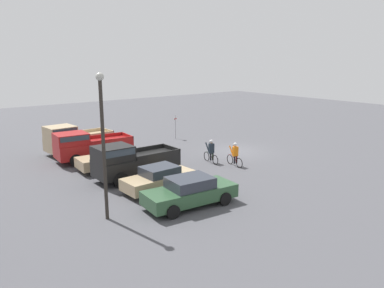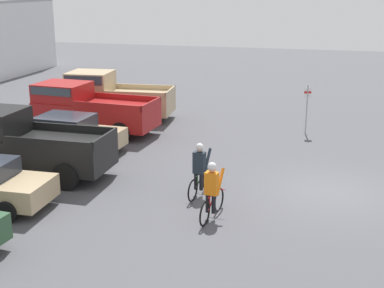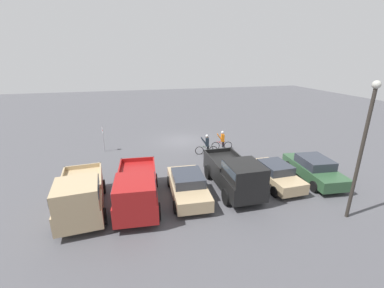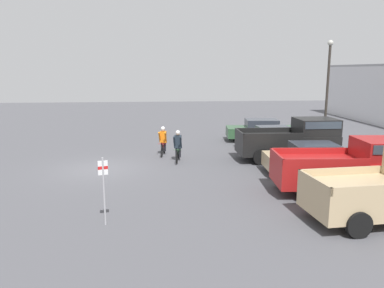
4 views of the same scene
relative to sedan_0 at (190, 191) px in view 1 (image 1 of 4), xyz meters
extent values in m
plane|color=#4C4C51|center=(6.63, -10.00, -0.75)|extent=(80.00, 80.00, 0.00)
cube|color=#2D5133|center=(0.00, 0.00, -0.13)|extent=(2.27, 4.89, 0.67)
cube|color=#2D333D|center=(0.00, 0.00, 0.47)|extent=(1.85, 2.28, 0.54)
cylinder|color=black|center=(-0.78, 1.60, -0.42)|extent=(0.24, 0.69, 0.67)
cylinder|color=black|center=(1.06, 1.43, -0.42)|extent=(0.24, 0.69, 0.67)
cylinder|color=black|center=(-1.06, -1.43, -0.42)|extent=(0.24, 0.69, 0.67)
cylinder|color=black|center=(0.78, -1.60, -0.42)|extent=(0.24, 0.69, 0.67)
cube|color=tan|center=(2.80, -0.03, -0.17)|extent=(1.82, 4.28, 0.65)
cube|color=#2D333D|center=(2.80, -0.03, 0.41)|extent=(1.59, 1.95, 0.49)
cylinder|color=black|center=(1.91, 1.30, -0.44)|extent=(0.20, 0.63, 0.62)
cylinder|color=black|center=(3.61, 1.35, -0.44)|extent=(0.20, 0.63, 0.62)
cylinder|color=black|center=(1.99, -1.41, -0.44)|extent=(0.20, 0.63, 0.62)
cylinder|color=black|center=(3.69, -1.36, -0.44)|extent=(0.20, 0.63, 0.62)
cube|color=black|center=(5.60, -0.20, 0.14)|extent=(1.98, 5.25, 0.99)
cube|color=black|center=(5.60, 1.38, 1.06)|extent=(1.82, 2.10, 0.86)
cube|color=#333D47|center=(5.60, 1.38, 1.25)|extent=(1.88, 1.93, 0.38)
cube|color=black|center=(4.65, -1.25, 0.76)|extent=(0.08, 3.15, 0.25)
cube|color=black|center=(6.55, -1.25, 0.76)|extent=(0.08, 3.15, 0.25)
cube|color=black|center=(5.60, -2.78, 0.76)|extent=(1.98, 0.08, 0.25)
cylinder|color=black|center=(4.61, 1.43, -0.31)|extent=(0.22, 0.89, 0.89)
cylinder|color=black|center=(6.59, 1.43, -0.31)|extent=(0.22, 0.89, 0.89)
cylinder|color=black|center=(4.61, -1.83, -0.31)|extent=(0.22, 0.89, 0.89)
cylinder|color=black|center=(6.59, -1.83, -0.31)|extent=(0.22, 0.89, 0.89)
cube|color=tan|center=(8.40, 0.13, -0.15)|extent=(2.07, 4.59, 0.66)
cube|color=#2D333D|center=(8.40, 0.13, 0.44)|extent=(1.75, 2.11, 0.51)
cylinder|color=black|center=(7.56, 1.62, -0.43)|extent=(0.21, 0.66, 0.65)
cylinder|color=black|center=(9.39, 1.52, -0.43)|extent=(0.21, 0.66, 0.65)
cylinder|color=black|center=(7.41, -1.26, -0.43)|extent=(0.21, 0.66, 0.65)
cylinder|color=black|center=(9.24, -1.35, -0.43)|extent=(0.21, 0.66, 0.65)
cube|color=maroon|center=(11.20, 0.13, 0.13)|extent=(2.44, 5.50, 0.98)
cube|color=maroon|center=(11.32, 1.74, 1.01)|extent=(2.04, 2.28, 0.79)
cube|color=#333D47|center=(11.32, 1.74, 1.18)|extent=(2.09, 2.11, 0.35)
cube|color=maroon|center=(10.14, -0.86, 0.74)|extent=(0.32, 3.22, 0.25)
cube|color=maroon|center=(12.10, -1.01, 0.74)|extent=(0.32, 3.22, 0.25)
cube|color=maroon|center=(11.00, -2.50, 0.74)|extent=(2.05, 0.23, 0.25)
cylinder|color=black|center=(10.30, 1.87, -0.32)|extent=(0.28, 0.88, 0.86)
cylinder|color=black|center=(12.35, 1.72, -0.32)|extent=(0.28, 0.88, 0.86)
cylinder|color=black|center=(10.05, -1.45, -0.32)|extent=(0.28, 0.88, 0.86)
cylinder|color=black|center=(12.10, -1.60, -0.32)|extent=(0.28, 0.88, 0.86)
cube|color=tan|center=(14.00, 0.10, 0.08)|extent=(2.44, 5.17, 0.95)
cube|color=tan|center=(13.88, 1.61, 1.04)|extent=(2.04, 2.15, 0.97)
cube|color=#333D47|center=(13.88, 1.61, 1.25)|extent=(2.09, 2.00, 0.43)
cube|color=tan|center=(13.09, -0.98, 0.68)|extent=(0.31, 3.01, 0.25)
cube|color=tan|center=(15.06, -0.82, 0.68)|extent=(0.31, 3.01, 0.25)
cube|color=tan|center=(14.19, -2.36, 0.68)|extent=(2.05, 0.24, 0.25)
cylinder|color=black|center=(12.86, 1.58, -0.35)|extent=(0.28, 0.81, 0.80)
cylinder|color=black|center=(14.90, 1.74, -0.35)|extent=(0.28, 0.81, 0.80)
cylinder|color=black|center=(13.10, -1.53, -0.35)|extent=(0.28, 0.81, 0.80)
cylinder|color=black|center=(15.14, -1.37, -0.35)|extent=(0.28, 0.81, 0.80)
torus|color=black|center=(5.94, -6.13, -0.43)|extent=(0.70, 0.15, 0.70)
torus|color=black|center=(4.80, -5.96, -0.43)|extent=(0.70, 0.15, 0.70)
cylinder|color=#2D5133|center=(5.37, -6.04, -0.26)|extent=(0.59, 0.12, 0.37)
cylinder|color=#2D5133|center=(5.37, -6.04, -0.06)|extent=(0.63, 0.13, 0.04)
cylinder|color=#2D5133|center=(5.17, -6.01, -0.26)|extent=(0.04, 0.04, 0.34)
cylinder|color=#2D5133|center=(5.80, -6.11, -0.04)|extent=(0.09, 0.46, 0.02)
cylinder|color=black|center=(5.27, -5.94, -0.30)|extent=(0.14, 0.14, 0.52)
cylinder|color=black|center=(5.25, -6.12, -0.30)|extent=(0.14, 0.14, 0.52)
cube|color=#1E2833|center=(5.32, -6.04, 0.31)|extent=(0.29, 0.39, 0.68)
cylinder|color=#1E2833|center=(5.57, -5.90, 0.31)|extent=(0.57, 0.17, 0.74)
cylinder|color=#1E2833|center=(5.52, -6.24, 0.31)|extent=(0.57, 0.17, 0.74)
sphere|color=tan|center=(5.34, -6.04, 0.75)|extent=(0.21, 0.21, 0.21)
sphere|color=silver|center=(5.34, -6.04, 0.81)|extent=(0.23, 0.23, 0.23)
torus|color=black|center=(4.29, -6.88, -0.42)|extent=(0.71, 0.15, 0.71)
torus|color=black|center=(3.21, -6.72, -0.42)|extent=(0.71, 0.15, 0.71)
cylinder|color=maroon|center=(3.75, -6.80, -0.25)|extent=(0.56, 0.12, 0.38)
cylinder|color=maroon|center=(3.75, -6.80, -0.05)|extent=(0.60, 0.12, 0.04)
cylinder|color=maroon|center=(3.56, -6.77, -0.25)|extent=(0.04, 0.04, 0.35)
cylinder|color=maroon|center=(4.15, -6.86, -0.03)|extent=(0.09, 0.46, 0.02)
cylinder|color=black|center=(3.66, -6.70, -0.29)|extent=(0.14, 0.14, 0.53)
cylinder|color=black|center=(3.63, -6.87, -0.29)|extent=(0.14, 0.14, 0.53)
cube|color=orange|center=(3.70, -6.79, 0.29)|extent=(0.29, 0.39, 0.64)
cylinder|color=orange|center=(3.94, -6.66, 0.29)|extent=(0.54, 0.17, 0.69)
cylinder|color=orange|center=(3.89, -6.99, 0.29)|extent=(0.54, 0.17, 0.69)
sphere|color=tan|center=(3.72, -6.80, 0.72)|extent=(0.22, 0.22, 0.22)
sphere|color=silver|center=(3.72, -6.80, 0.78)|extent=(0.24, 0.24, 0.24)
cylinder|color=#9E9EA3|center=(13.51, -8.80, 0.34)|extent=(0.06, 0.06, 2.18)
cube|color=white|center=(13.51, -8.80, 1.10)|extent=(0.09, 0.30, 0.45)
cube|color=red|center=(13.51, -8.80, 1.10)|extent=(0.10, 0.30, 0.10)
cylinder|color=#2D2823|center=(1.13, 3.98, 2.43)|extent=(0.16, 0.16, 6.37)
sphere|color=#B2B2A8|center=(1.13, 3.98, 5.74)|extent=(0.36, 0.36, 0.36)
camera|label=1|loc=(-13.96, 10.84, 6.51)|focal=35.00mm
camera|label=2|loc=(-9.78, -9.83, 5.52)|focal=50.00mm
camera|label=3|loc=(11.36, 12.73, 6.87)|focal=24.00mm
camera|label=4|loc=(24.80, -7.12, 4.03)|focal=35.00mm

